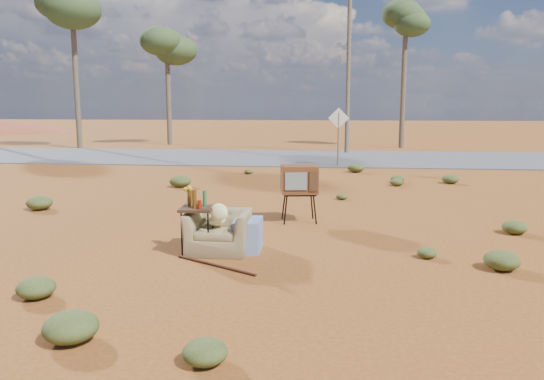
# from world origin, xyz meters

# --- Properties ---
(ground) EXTENTS (140.00, 140.00, 0.00)m
(ground) POSITION_xyz_m (0.00, 0.00, 0.00)
(ground) COLOR #934F1D
(ground) RESTS_ON ground
(highway) EXTENTS (140.00, 7.00, 0.04)m
(highway) POSITION_xyz_m (0.00, 15.00, 0.02)
(highway) COLOR #565659
(highway) RESTS_ON ground
(armchair) EXTENTS (1.17, 0.75, 0.86)m
(armchair) POSITION_xyz_m (-0.48, 0.12, 0.40)
(armchair) COLOR olive
(armchair) RESTS_ON ground
(tv_unit) EXTENTS (0.78, 0.67, 1.13)m
(tv_unit) POSITION_xyz_m (0.58, 2.38, 0.84)
(tv_unit) COLOR black
(tv_unit) RESTS_ON ground
(side_table) EXTENTS (0.53, 0.53, 1.03)m
(side_table) POSITION_xyz_m (-0.90, -0.01, 0.76)
(side_table) COLOR #352313
(side_table) RESTS_ON ground
(rusty_bar) EXTENTS (1.31, 0.81, 0.04)m
(rusty_bar) POSITION_xyz_m (-0.45, -0.69, 0.02)
(rusty_bar) COLOR #492013
(rusty_bar) RESTS_ON ground
(road_sign) EXTENTS (0.78, 0.06, 2.19)m
(road_sign) POSITION_xyz_m (1.50, 12.00, 1.50)
(road_sign) COLOR brown
(road_sign) RESTS_ON ground
(eucalyptus_left) EXTENTS (3.20, 3.20, 8.10)m
(eucalyptus_left) POSITION_xyz_m (-12.00, 19.00, 6.92)
(eucalyptus_left) COLOR brown
(eucalyptus_left) RESTS_ON ground
(eucalyptus_near_left) EXTENTS (3.20, 3.20, 6.60)m
(eucalyptus_near_left) POSITION_xyz_m (-8.00, 22.00, 5.45)
(eucalyptus_near_left) COLOR brown
(eucalyptus_near_left) RESTS_ON ground
(eucalyptus_center) EXTENTS (3.20, 3.20, 7.60)m
(eucalyptus_center) POSITION_xyz_m (5.00, 21.00, 6.43)
(eucalyptus_center) COLOR brown
(eucalyptus_center) RESTS_ON ground
(utility_pole_center) EXTENTS (1.40, 0.20, 8.00)m
(utility_pole_center) POSITION_xyz_m (2.00, 17.50, 4.15)
(utility_pole_center) COLOR brown
(utility_pole_center) RESTS_ON ground
(scrub_patch) EXTENTS (17.49, 8.07, 0.33)m
(scrub_patch) POSITION_xyz_m (-0.82, 4.41, 0.14)
(scrub_patch) COLOR #485726
(scrub_patch) RESTS_ON ground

